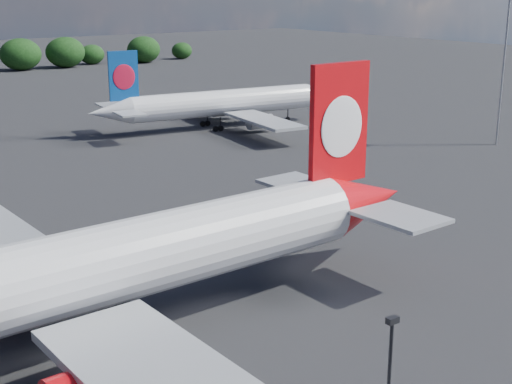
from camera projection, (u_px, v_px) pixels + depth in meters
qantas_airliner at (121, 263)px, 48.69m from camera, size 54.29×51.57×17.74m
china_southern_airliner at (215, 104)px, 122.13m from camera, size 42.64×40.64×13.91m
floodlight_mast_near at (505, 48)px, 106.63m from camera, size 1.60×1.60×22.89m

